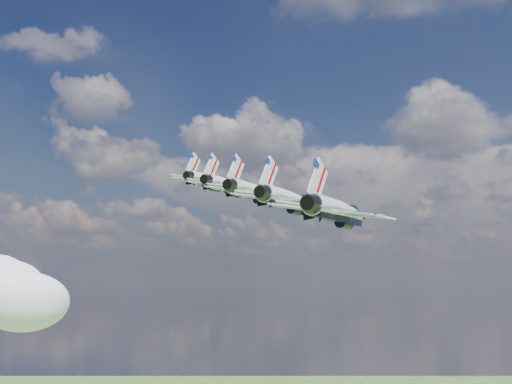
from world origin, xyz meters
The scene contains 5 objects.
jet_0 centered at (-22.56, -2.36, 161.62)m, with size 9.97×14.77×4.41m, color white, non-canonical shape.
jet_1 centered at (-13.60, -10.82, 159.11)m, with size 9.97×14.77×4.41m, color white, non-canonical shape.
jet_2 centered at (-4.65, -19.27, 156.59)m, with size 9.97×14.77×4.41m, color silver, non-canonical shape.
jet_3 centered at (4.31, -27.73, 154.08)m, with size 9.97×14.77×4.41m, color white, non-canonical shape.
jet_4 centered at (13.26, -36.18, 151.57)m, with size 9.97×14.77×4.41m, color white, non-canonical shape.
Camera 1 is at (34.24, -88.51, 145.43)m, focal length 45.00 mm.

